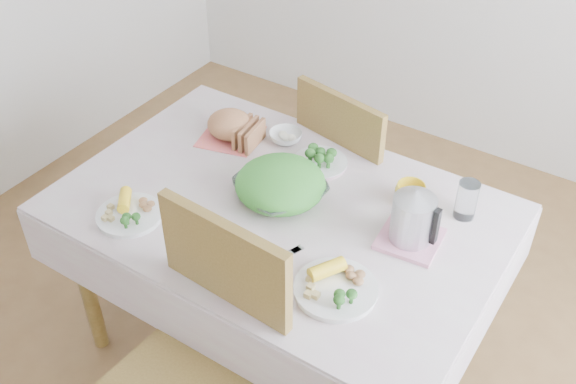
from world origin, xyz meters
The scene contains 18 objects.
floor centered at (0.00, 0.00, 0.00)m, with size 3.60×3.60×0.00m, color brown.
dining_table centered at (0.00, 0.00, 0.38)m, with size 1.40×0.90×0.75m, color brown.
tablecloth centered at (0.00, 0.00, 0.76)m, with size 1.50×1.00×0.01m, color beige.
chair_far centered at (0.01, 0.64, 0.47)m, with size 0.44×0.44×0.97m, color brown.
salad_bowl centered at (-0.02, 0.04, 0.80)m, with size 0.29×0.29×0.07m, color white.
dinner_plate_left centered at (-0.39, -0.33, 0.77)m, with size 0.22×0.22×0.02m, color white.
dinner_plate_right centered at (0.36, -0.24, 0.77)m, with size 0.25×0.25×0.02m, color white.
broccoli_plate centered at (-0.01, 0.28, 0.77)m, with size 0.20×0.20×0.02m, color beige.
napkin centered at (-0.40, 0.25, 0.76)m, with size 0.22×0.22×0.00m, color #E6635E.
bread_loaf centered at (-0.40, 0.25, 0.82)m, with size 0.18×0.17×0.11m, color #955F3A.
fruit_bowl centered at (-0.20, 0.34, 0.78)m, with size 0.13×0.13×0.04m, color white.
yellow_mug centered at (0.36, 0.25, 0.80)m, with size 0.11×0.11×0.08m, color yellow.
glass_tumbler centered at (0.54, 0.30, 0.83)m, with size 0.07×0.07×0.14m, color white.
pink_tray centered at (0.45, 0.09, 0.77)m, with size 0.19×0.19×0.02m, color #CA7B96.
electric_kettle centered at (0.45, 0.09, 0.88)m, with size 0.14×0.14×0.19m, color #B2B5BA.
fork_left centered at (0.02, -0.28, 0.76)m, with size 0.02×0.18×0.00m, color silver.
fork_right centered at (0.14, -0.23, 0.76)m, with size 0.02×0.20×0.00m, color silver.
knife centered at (0.07, -0.28, 0.76)m, with size 0.02×0.19×0.00m, color silver.
Camera 1 is at (0.99, -1.46, 2.25)m, focal length 42.00 mm.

